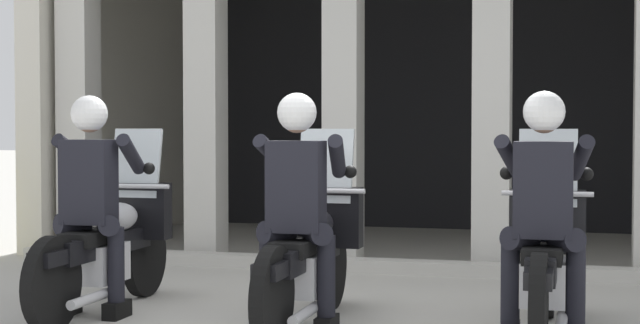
{
  "coord_description": "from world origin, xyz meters",
  "views": [
    {
      "loc": [
        1.82,
        -6.31,
        1.36
      ],
      "look_at": [
        0.0,
        0.35,
        1.11
      ],
      "focal_mm": 54.37,
      "sensor_mm": 36.0,
      "label": 1
    }
  ],
  "objects_px": {
    "police_officer_left": "(91,186)",
    "motorcycle_right": "(545,258)",
    "police_officer_right": "(543,194)",
    "motorcycle_left": "(110,242)",
    "police_officer_center": "(298,191)",
    "motorcycle_center": "(310,252)"
  },
  "relations": [
    {
      "from": "motorcycle_center",
      "to": "police_officer_left",
      "type": "bearing_deg",
      "value": 171.62
    },
    {
      "from": "police_officer_center",
      "to": "police_officer_left",
      "type": "bearing_deg",
      "value": 161.35
    },
    {
      "from": "police_officer_left",
      "to": "police_officer_right",
      "type": "bearing_deg",
      "value": -16.24
    },
    {
      "from": "motorcycle_left",
      "to": "police_officer_right",
      "type": "xyz_separation_m",
      "value": [
        3.15,
        -0.31,
        0.44
      ]
    },
    {
      "from": "police_officer_left",
      "to": "motorcycle_center",
      "type": "bearing_deg",
      "value": -9.91
    },
    {
      "from": "motorcycle_left",
      "to": "police_officer_center",
      "type": "relative_size",
      "value": 1.29
    },
    {
      "from": "motorcycle_left",
      "to": "motorcycle_right",
      "type": "height_order",
      "value": "same"
    },
    {
      "from": "motorcycle_center",
      "to": "police_officer_center",
      "type": "relative_size",
      "value": 1.29
    },
    {
      "from": "police_officer_left",
      "to": "motorcycle_right",
      "type": "relative_size",
      "value": 0.78
    },
    {
      "from": "police_officer_left",
      "to": "motorcycle_center",
      "type": "xyz_separation_m",
      "value": [
        1.58,
        0.16,
        -0.44
      ]
    },
    {
      "from": "motorcycle_center",
      "to": "motorcycle_right",
      "type": "height_order",
      "value": "same"
    },
    {
      "from": "motorcycle_left",
      "to": "motorcycle_center",
      "type": "relative_size",
      "value": 1.0
    },
    {
      "from": "motorcycle_center",
      "to": "police_officer_right",
      "type": "height_order",
      "value": "police_officer_right"
    },
    {
      "from": "police_officer_center",
      "to": "motorcycle_right",
      "type": "distance_m",
      "value": 1.68
    },
    {
      "from": "motorcycle_left",
      "to": "police_officer_right",
      "type": "bearing_deg",
      "value": -21.38
    },
    {
      "from": "police_officer_center",
      "to": "police_officer_right",
      "type": "height_order",
      "value": "same"
    },
    {
      "from": "motorcycle_right",
      "to": "police_officer_right",
      "type": "bearing_deg",
      "value": -109.5
    },
    {
      "from": "motorcycle_center",
      "to": "police_officer_right",
      "type": "bearing_deg",
      "value": -21.04
    },
    {
      "from": "police_officer_left",
      "to": "motorcycle_right",
      "type": "height_order",
      "value": "police_officer_left"
    },
    {
      "from": "motorcycle_left",
      "to": "police_officer_left",
      "type": "xyz_separation_m",
      "value": [
        -0.0,
        -0.28,
        0.44
      ]
    },
    {
      "from": "motorcycle_left",
      "to": "motorcycle_center",
      "type": "distance_m",
      "value": 1.58
    },
    {
      "from": "motorcycle_left",
      "to": "police_officer_center",
      "type": "distance_m",
      "value": 1.69
    }
  ]
}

